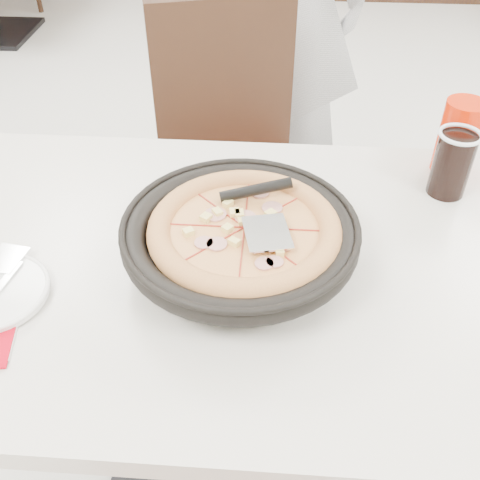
# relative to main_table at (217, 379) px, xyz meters

# --- Properties ---
(floor) EXTENTS (7.00, 7.00, 0.00)m
(floor) POSITION_rel_main_table_xyz_m (0.34, 0.38, -0.38)
(floor) COLOR #B6B7B2
(floor) RESTS_ON ground
(main_table) EXTENTS (1.23, 0.85, 0.75)m
(main_table) POSITION_rel_main_table_xyz_m (0.00, 0.00, 0.00)
(main_table) COLOR silver
(main_table) RESTS_ON floor
(chair_far) EXTENTS (0.52, 0.52, 0.95)m
(chair_far) POSITION_rel_main_table_xyz_m (-0.01, 0.63, 0.10)
(chair_far) COLOR black
(chair_far) RESTS_ON floor
(trivet) EXTENTS (0.13, 0.13, 0.04)m
(trivet) POSITION_rel_main_table_xyz_m (0.11, -0.00, 0.39)
(trivet) COLOR black
(trivet) RESTS_ON main_table
(pizza_pan) EXTENTS (0.38, 0.38, 0.01)m
(pizza_pan) POSITION_rel_main_table_xyz_m (0.05, -0.01, 0.42)
(pizza_pan) COLOR black
(pizza_pan) RESTS_ON trivet
(pizza) EXTENTS (0.31, 0.31, 0.02)m
(pizza) POSITION_rel_main_table_xyz_m (0.06, -0.02, 0.44)
(pizza) COLOR #D28D4D
(pizza) RESTS_ON pizza_pan
(pizza_server) EXTENTS (0.09, 0.11, 0.00)m
(pizza_server) POSITION_rel_main_table_xyz_m (0.10, -0.04, 0.47)
(pizza_server) COLOR silver
(pizza_server) RESTS_ON pizza
(cola_glass) EXTENTS (0.08, 0.08, 0.13)m
(cola_glass) POSITION_rel_main_table_xyz_m (0.46, 0.23, 0.44)
(cola_glass) COLOR black
(cola_glass) RESTS_ON main_table
(red_cup) EXTENTS (0.09, 0.09, 0.16)m
(red_cup) POSITION_rel_main_table_xyz_m (0.49, 0.32, 0.45)
(red_cup) COLOR red
(red_cup) RESTS_ON main_table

